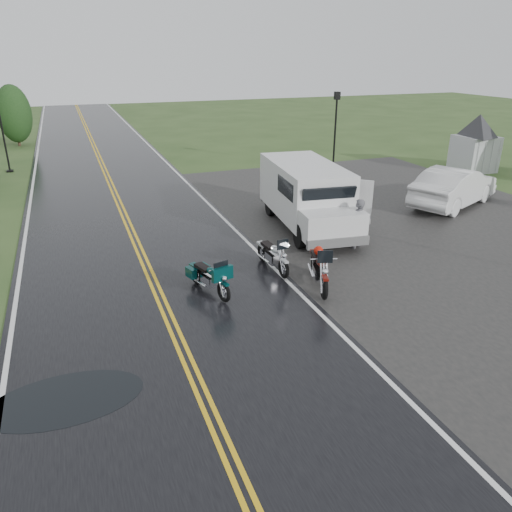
{
  "coord_description": "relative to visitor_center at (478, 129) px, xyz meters",
  "views": [
    {
      "loc": [
        -1.9,
        -10.44,
        6.49
      ],
      "look_at": [
        2.8,
        2.0,
        1.0
      ],
      "focal_mm": 35.0,
      "sensor_mm": 36.0,
      "label": 1
    }
  ],
  "objects": [
    {
      "name": "motorcycle_red",
      "position": [
        -15.74,
        -11.47,
        -1.71
      ],
      "size": [
        1.55,
        2.5,
        1.39
      ],
      "primitive_type": null,
      "rotation": [
        0.0,
        0.0,
        -0.32
      ],
      "color": "#5C110A",
      "rests_on": "ground"
    },
    {
      "name": "motorcycle_silver",
      "position": [
        -16.23,
        -9.81,
        -1.8
      ],
      "size": [
        0.88,
        2.09,
        1.21
      ],
      "primitive_type": null,
      "rotation": [
        0.0,
        0.0,
        0.07
      ],
      "color": "#B5B9BD",
      "rests_on": "ground"
    },
    {
      "name": "visitor_center",
      "position": [
        0.0,
        0.0,
        0.0
      ],
      "size": [
        16.0,
        10.0,
        4.8
      ],
      "primitive_type": null,
      "color": "#A8AAAD",
      "rests_on": "ground"
    },
    {
      "name": "road",
      "position": [
        -20.0,
        -2.0,
        -2.38
      ],
      "size": [
        8.0,
        100.0,
        0.04
      ],
      "primitive_type": "cube",
      "color": "black",
      "rests_on": "ground"
    },
    {
      "name": "ground",
      "position": [
        -20.0,
        -12.0,
        -2.4
      ],
      "size": [
        120.0,
        120.0,
        0.0
      ],
      "primitive_type": "plane",
      "color": "#2D471E",
      "rests_on": "ground"
    },
    {
      "name": "tree_left_far",
      "position": [
        -25.1,
        18.24,
        -0.55
      ],
      "size": [
        2.4,
        2.4,
        3.69
      ],
      "primitive_type": null,
      "color": "#1E3D19",
      "rests_on": "ground"
    },
    {
      "name": "person_at_van",
      "position": [
        -12.79,
        -8.3,
        -1.52
      ],
      "size": [
        0.77,
        0.72,
        1.77
      ],
      "primitive_type": "imported",
      "rotation": [
        0.0,
        0.0,
        3.75
      ],
      "color": "#4B4B50",
      "rests_on": "ground"
    },
    {
      "name": "sedan_white",
      "position": [
        -6.0,
        -5.3,
        -1.54
      ],
      "size": [
        5.51,
        3.84,
        1.72
      ],
      "primitive_type": "imported",
      "rotation": [
        0.0,
        0.0,
        2.0
      ],
      "color": "silver",
      "rests_on": "ground"
    },
    {
      "name": "lamp_post_far_right",
      "position": [
        -7.5,
        2.96,
        -0.18
      ],
      "size": [
        0.38,
        0.38,
        4.45
      ],
      "primitive_type": null,
      "color": "black",
      "rests_on": "ground"
    },
    {
      "name": "van_white",
      "position": [
        -14.62,
        -7.61,
        -1.14
      ],
      "size": [
        3.12,
        6.64,
        2.52
      ],
      "primitive_type": null,
      "rotation": [
        0.0,
        0.0,
        -0.12
      ],
      "color": "silver",
      "rests_on": "ground"
    },
    {
      "name": "motorcycle_teal",
      "position": [
        -18.39,
        -10.65,
        -1.81
      ],
      "size": [
        1.26,
        2.11,
        1.18
      ],
      "primitive_type": null,
      "rotation": [
        0.0,
        0.0,
        0.29
      ],
      "color": "#043131",
      "rests_on": "ground"
    },
    {
      "name": "parking_pad",
      "position": [
        -9.0,
        -7.0,
        -2.38
      ],
      "size": [
        14.0,
        24.0,
        0.03
      ],
      "primitive_type": "cube",
      "color": "black",
      "rests_on": "ground"
    },
    {
      "name": "lamp_post_far_left",
      "position": [
        -25.14,
        9.24,
        -0.22
      ],
      "size": [
        0.37,
        0.37,
        4.35
      ],
      "primitive_type": null,
      "color": "black",
      "rests_on": "ground"
    }
  ]
}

